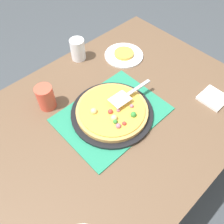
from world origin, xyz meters
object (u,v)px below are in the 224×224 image
Objects in this scene: plate_far_right at (124,55)px; napkin_stack at (213,98)px; served_slice_right at (124,53)px; pizza at (112,111)px; cup_far at (78,49)px; cup_near at (46,97)px; pizza_server at (128,94)px; pizza_pan at (112,113)px.

napkin_stack is (-0.09, 0.53, 0.00)m from plate_far_right.
plate_far_right is 2.00× the size of served_slice_right.
pizza is 2.75× the size of cup_far.
pizza reaches higher than plate_far_right.
served_slice_right is 0.53m from cup_near.
served_slice_right is 0.92× the size of cup_near.
napkin_stack is at bearing 140.94° from pizza_server.
plate_far_right is at bearing -132.36° from pizza_server.
plate_far_right is 1.83× the size of cup_near.
napkin_stack reaches higher than plate_far_right.
napkin_stack is (-0.61, 0.52, -0.05)m from cup_near.
cup_near reaches higher than pizza_server.
pizza_pan is 0.45m from cup_far.
plate_far_right is 0.54m from napkin_stack.
cup_far is 0.43m from pizza_server.
pizza is 0.11m from pizza_server.
pizza_pan is 1.73× the size of plate_far_right.
cup_far reaches higher than pizza_server.
cup_near is 1.00× the size of cup_far.
pizza is at bearing 126.30° from cup_near.
pizza_pan is 0.02m from pizza.
plate_far_right is at bearing -142.50° from pizza_pan.
cup_near reaches higher than plate_far_right.
plate_far_right is 1.83× the size of cup_far.
plate_far_right is 0.95× the size of pizza_server.
plate_far_right is at bearing -178.72° from cup_near.
pizza_server is 0.43m from napkin_stack.
served_slice_right is 0.26m from cup_far.
plate_far_right is at bearing 140.71° from cup_far.
pizza is 0.43m from served_slice_right.
napkin_stack is (-0.28, 0.69, -0.05)m from cup_far.
pizza is 2.75× the size of napkin_stack.
cup_near and cup_far have the same top height.
served_slice_right is 0.36m from pizza_server.
served_slice_right is at bearing -142.38° from pizza.
served_slice_right is at bearing 140.71° from cup_far.
pizza_server is at bearing 47.64° from served_slice_right.
cup_far is at bearing -39.29° from served_slice_right.
served_slice_right is at bearing -142.50° from pizza_pan.
pizza_server reaches higher than served_slice_right.
pizza_server is (-0.28, 0.25, 0.01)m from cup_near.
pizza_pan is 0.43m from plate_far_right.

